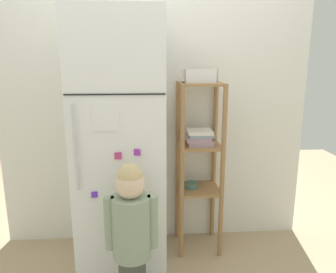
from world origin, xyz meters
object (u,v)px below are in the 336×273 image
object	(u,v)px
refrigerator	(121,146)
fruit_bin	(200,77)
child_standing	(131,226)
pantry_shelf_unit	(199,153)

from	to	relation	value
refrigerator	fruit_bin	xyz separation A→B (m)	(0.58, 0.15, 0.47)
fruit_bin	child_standing	bearing A→B (deg)	-125.48
refrigerator	fruit_bin	distance (m)	0.76
child_standing	fruit_bin	distance (m)	1.17
pantry_shelf_unit	child_standing	bearing A→B (deg)	-125.40
refrigerator	fruit_bin	size ratio (longest dim) A/B	7.75
pantry_shelf_unit	fruit_bin	world-z (taller)	fruit_bin
fruit_bin	refrigerator	bearing A→B (deg)	-165.78
child_standing	fruit_bin	bearing A→B (deg)	54.52
child_standing	fruit_bin	world-z (taller)	fruit_bin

